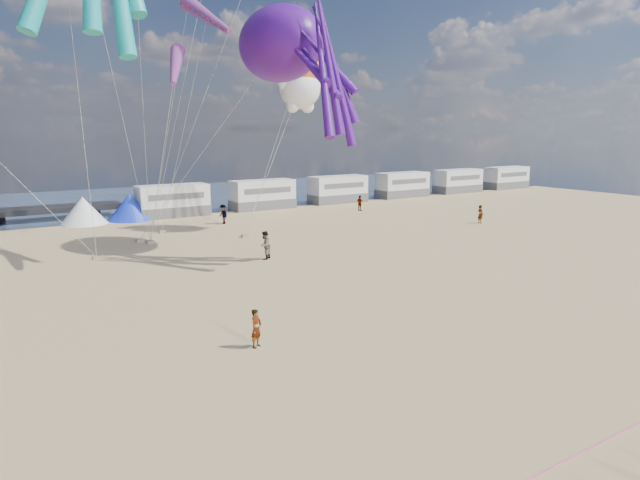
{
  "coord_description": "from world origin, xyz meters",
  "views": [
    {
      "loc": [
        -11.39,
        -12.52,
        8.2
      ],
      "look_at": [
        0.6,
        6.0,
        3.88
      ],
      "focal_mm": 32.0,
      "sensor_mm": 36.0,
      "label": 1
    }
  ],
  "objects_px": {
    "beachgoer_2": "(223,214)",
    "windsock_right": "(176,66)",
    "tent_blue": "(130,207)",
    "sandbag_a": "(97,258)",
    "standing_person": "(256,328)",
    "kite_octopus_purple": "(280,44)",
    "motorhome_4": "(458,181)",
    "sandbag_c": "(245,236)",
    "motorhome_2": "(338,189)",
    "motorhome_3": "(402,185)",
    "motorhome_1": "(262,195)",
    "kite_panda": "(300,88)",
    "beachgoer_1": "(265,245)",
    "kite_teddy_orange": "(299,72)",
    "tent_white": "(83,210)",
    "sandbag_e": "(150,242)",
    "windsock_mid": "(207,17)",
    "beachgoer_5": "(480,214)",
    "beachgoer_3": "(360,203)",
    "sandbag_d": "(162,232)",
    "sandbag_b": "(140,240)",
    "motorhome_5": "(506,178)",
    "motorhome_0": "(173,201)"
  },
  "relations": [
    {
      "from": "beachgoer_2",
      "to": "windsock_right",
      "type": "relative_size",
      "value": 0.35
    },
    {
      "from": "tent_blue",
      "to": "sandbag_a",
      "type": "bearing_deg",
      "value": -112.11
    },
    {
      "from": "standing_person",
      "to": "kite_octopus_purple",
      "type": "distance_m",
      "value": 23.04
    },
    {
      "from": "motorhome_4",
      "to": "sandbag_c",
      "type": "height_order",
      "value": "motorhome_4"
    },
    {
      "from": "motorhome_2",
      "to": "motorhome_3",
      "type": "bearing_deg",
      "value": 0.0
    },
    {
      "from": "motorhome_1",
      "to": "standing_person",
      "type": "distance_m",
      "value": 38.3
    },
    {
      "from": "kite_octopus_purple",
      "to": "kite_panda",
      "type": "relative_size",
      "value": 2.08
    },
    {
      "from": "motorhome_4",
      "to": "kite_octopus_purple",
      "type": "xyz_separation_m",
      "value": [
        -36.09,
        -17.83,
        12.23
      ]
    },
    {
      "from": "beachgoer_1",
      "to": "kite_teddy_orange",
      "type": "distance_m",
      "value": 16.28
    },
    {
      "from": "tent_white",
      "to": "sandbag_e",
      "type": "relative_size",
      "value": 8.0
    },
    {
      "from": "sandbag_a",
      "to": "windsock_right",
      "type": "xyz_separation_m",
      "value": [
        4.36,
        -4.03,
        11.64
      ]
    },
    {
      "from": "windsock_mid",
      "to": "windsock_right",
      "type": "relative_size",
      "value": 1.13
    },
    {
      "from": "motorhome_2",
      "to": "beachgoer_5",
      "type": "height_order",
      "value": "motorhome_2"
    },
    {
      "from": "beachgoer_3",
      "to": "motorhome_4",
      "type": "bearing_deg",
      "value": -84.84
    },
    {
      "from": "beachgoer_1",
      "to": "kite_octopus_purple",
      "type": "height_order",
      "value": "kite_octopus_purple"
    },
    {
      "from": "beachgoer_5",
      "to": "beachgoer_2",
      "type": "bearing_deg",
      "value": 65.63
    },
    {
      "from": "sandbag_e",
      "to": "tent_white",
      "type": "bearing_deg",
      "value": 101.15
    },
    {
      "from": "motorhome_2",
      "to": "sandbag_d",
      "type": "height_order",
      "value": "motorhome_2"
    },
    {
      "from": "tent_white",
      "to": "sandbag_b",
      "type": "xyz_separation_m",
      "value": [
        1.8,
        -10.77,
        -1.09
      ]
    },
    {
      "from": "motorhome_5",
      "to": "motorhome_2",
      "type": "bearing_deg",
      "value": 180.0
    },
    {
      "from": "kite_teddy_orange",
      "to": "beachgoer_2",
      "type": "bearing_deg",
      "value": 103.7
    },
    {
      "from": "sandbag_a",
      "to": "windsock_mid",
      "type": "relative_size",
      "value": 0.09
    },
    {
      "from": "standing_person",
      "to": "sandbag_b",
      "type": "relative_size",
      "value": 3.0
    },
    {
      "from": "motorhome_4",
      "to": "beachgoer_3",
      "type": "height_order",
      "value": "motorhome_4"
    },
    {
      "from": "tent_blue",
      "to": "windsock_right",
      "type": "distance_m",
      "value": 21.83
    },
    {
      "from": "motorhome_4",
      "to": "sandbag_c",
      "type": "relative_size",
      "value": 13.2
    },
    {
      "from": "motorhome_0",
      "to": "kite_panda",
      "type": "relative_size",
      "value": 1.19
    },
    {
      "from": "motorhome_0",
      "to": "windsock_right",
      "type": "distance_m",
      "value": 22.36
    },
    {
      "from": "tent_blue",
      "to": "sandbag_b",
      "type": "xyz_separation_m",
      "value": [
        -2.2,
        -10.77,
        -1.09
      ]
    },
    {
      "from": "sandbag_b",
      "to": "windsock_right",
      "type": "distance_m",
      "value": 14.28
    },
    {
      "from": "standing_person",
      "to": "beachgoer_2",
      "type": "xyz_separation_m",
      "value": [
        10.52,
        27.4,
        0.1
      ]
    },
    {
      "from": "sandbag_d",
      "to": "kite_octopus_purple",
      "type": "bearing_deg",
      "value": -60.19
    },
    {
      "from": "motorhome_4",
      "to": "standing_person",
      "type": "distance_m",
      "value": 57.37
    },
    {
      "from": "motorhome_3",
      "to": "sandbag_e",
      "type": "xyz_separation_m",
      "value": [
        -34.19,
        -11.73,
        -1.39
      ]
    },
    {
      "from": "sandbag_d",
      "to": "motorhome_4",
      "type": "bearing_deg",
      "value": 11.0
    },
    {
      "from": "kite_teddy_orange",
      "to": "windsock_mid",
      "type": "bearing_deg",
      "value": -171.39
    },
    {
      "from": "motorhome_5",
      "to": "sandbag_b",
      "type": "distance_m",
      "value": 54.79
    },
    {
      "from": "sandbag_c",
      "to": "beachgoer_3",
      "type": "bearing_deg",
      "value": 22.77
    },
    {
      "from": "motorhome_3",
      "to": "beachgoer_5",
      "type": "distance_m",
      "value": 19.91
    },
    {
      "from": "tent_blue",
      "to": "kite_panda",
      "type": "xyz_separation_m",
      "value": [
        10.48,
        -12.71,
        10.13
      ]
    },
    {
      "from": "beachgoer_3",
      "to": "sandbag_a",
      "type": "relative_size",
      "value": 3.13
    },
    {
      "from": "motorhome_0",
      "to": "sandbag_c",
      "type": "height_order",
      "value": "motorhome_0"
    },
    {
      "from": "motorhome_3",
      "to": "standing_person",
      "type": "xyz_separation_m",
      "value": [
        -36.74,
        -33.94,
        -0.75
      ]
    },
    {
      "from": "motorhome_4",
      "to": "motorhome_5",
      "type": "height_order",
      "value": "same"
    },
    {
      "from": "sandbag_c",
      "to": "sandbag_d",
      "type": "height_order",
      "value": "same"
    },
    {
      "from": "motorhome_0",
      "to": "motorhome_2",
      "type": "distance_m",
      "value": 19.0
    },
    {
      "from": "motorhome_2",
      "to": "windsock_right",
      "type": "relative_size",
      "value": 1.35
    },
    {
      "from": "beachgoer_2",
      "to": "sandbag_a",
      "type": "distance_m",
      "value": 15.01
    },
    {
      "from": "beachgoer_1",
      "to": "sandbag_a",
      "type": "distance_m",
      "value": 10.78
    },
    {
      "from": "tent_white",
      "to": "sandbag_b",
      "type": "distance_m",
      "value": 10.98
    }
  ]
}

